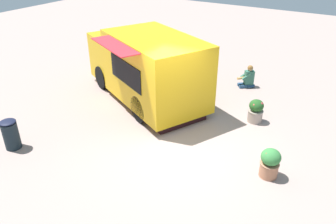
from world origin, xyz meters
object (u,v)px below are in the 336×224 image
at_px(food_truck, 146,69).
at_px(planter_flowering_side, 270,163).
at_px(person_customer, 248,79).
at_px(planter_flowering_near, 256,111).
at_px(trash_bin, 11,134).

xyz_separation_m(food_truck, planter_flowering_side, (1.93, 4.92, -0.74)).
bearing_deg(person_customer, food_truck, -42.91).
distance_m(person_customer, planter_flowering_near, 2.67).
bearing_deg(trash_bin, planter_flowering_side, 111.45).
xyz_separation_m(planter_flowering_near, planter_flowering_side, (2.39, 1.14, 0.02)).
bearing_deg(planter_flowering_side, planter_flowering_near, -154.51).
relative_size(food_truck, planter_flowering_near, 7.49).
relative_size(person_customer, planter_flowering_near, 1.17).
distance_m(food_truck, planter_flowering_near, 3.89).
relative_size(food_truck, person_customer, 6.42).
height_order(food_truck, planter_flowering_side, food_truck).
xyz_separation_m(person_customer, planter_flowering_side, (4.82, 2.24, 0.06)).
bearing_deg(food_truck, planter_flowering_near, 96.82).
bearing_deg(person_customer, trash_bin, -29.02).
distance_m(food_truck, person_customer, 4.02).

